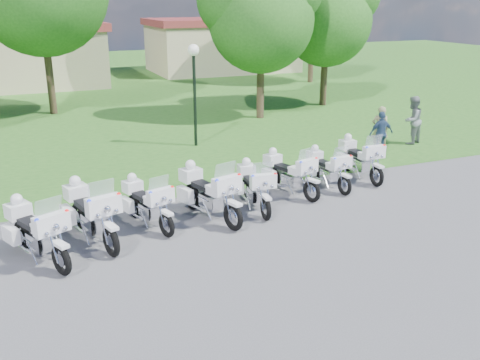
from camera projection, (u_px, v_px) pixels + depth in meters
name	position (u px, v px, depth m)	size (l,w,h in m)	color
ground	(240.00, 233.00, 13.37)	(100.00, 100.00, 0.00)	#505055
grass_lawn	(89.00, 84.00, 36.96)	(100.00, 48.00, 0.01)	#2C621F
motorcycle_0	(36.00, 231.00, 11.79)	(1.44, 2.32, 1.67)	black
motorcycle_1	(90.00, 212.00, 12.73)	(1.28, 2.54, 1.75)	black
motorcycle_2	(146.00, 202.00, 13.63)	(1.14, 2.19, 1.51)	black
motorcycle_3	(208.00, 192.00, 14.08)	(1.29, 2.51, 1.73)	black
motorcycle_4	(254.00, 186.00, 14.80)	(0.87, 2.28, 1.53)	black
motorcycle_5	(289.00, 173.00, 15.90)	(1.16, 2.25, 1.55)	black
motorcycle_6	(327.00, 168.00, 16.50)	(0.81, 2.15, 1.44)	black
motorcycle_7	(359.00, 158.00, 17.35)	(0.79, 2.36, 1.58)	black
lamp_post	(194.00, 70.00, 20.36)	(0.44, 0.44, 3.95)	black
tree_2	(260.00, 9.00, 24.71)	(5.79, 4.94, 7.72)	#38281C
tree_3	(326.00, 12.00, 27.96)	(5.55, 4.74, 7.41)	#38281C
building_east	(222.00, 45.00, 42.94)	(11.44, 7.28, 4.10)	#BEB089
bystander_a	(380.00, 129.00, 20.22)	(0.64, 0.42, 1.75)	#939263
bystander_b	(412.00, 120.00, 21.29)	(0.93, 0.73, 1.92)	slate
bystander_c	(381.00, 134.00, 19.77)	(0.96, 0.40, 1.64)	navy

